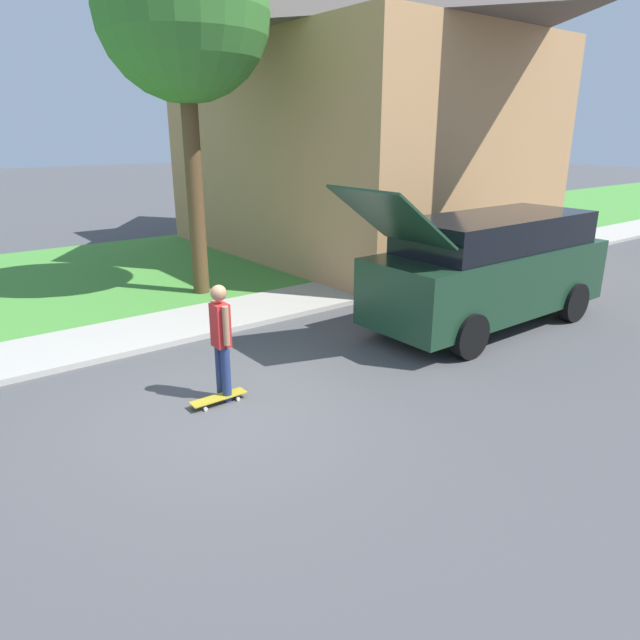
# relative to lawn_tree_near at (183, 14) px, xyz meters

# --- Properties ---
(ground_plane) EXTENTS (120.00, 120.00, 0.00)m
(ground_plane) POSITION_rel_lawn_tree_near_xyz_m (5.40, -2.17, -5.86)
(ground_plane) COLOR #49494C
(lawn) EXTENTS (10.00, 80.00, 0.08)m
(lawn) POSITION_rel_lawn_tree_near_xyz_m (-2.60, 3.83, -5.82)
(lawn) COLOR #478E38
(lawn) RESTS_ON ground_plane
(sidewalk) EXTENTS (1.80, 80.00, 0.10)m
(sidewalk) POSITION_rel_lawn_tree_near_xyz_m (1.80, 3.83, -5.81)
(sidewalk) COLOR #ADA89E
(sidewalk) RESTS_ON ground_plane
(house) EXTENTS (11.08, 7.91, 8.68)m
(house) POSITION_rel_lawn_tree_near_xyz_m (-2.05, 6.16, -1.26)
(house) COLOR tan
(house) RESTS_ON lawn
(lawn_tree_near) EXTENTS (3.51, 3.51, 7.58)m
(lawn_tree_near) POSITION_rel_lawn_tree_near_xyz_m (0.00, 0.00, 0.00)
(lawn_tree_near) COLOR brown
(lawn_tree_near) RESTS_ON lawn
(suv_parked) EXTENTS (2.02, 5.93, 2.83)m
(suv_parked) POSITION_rel_lawn_tree_near_xyz_m (5.33, 3.45, -4.70)
(suv_parked) COLOR #193823
(suv_parked) RESTS_ON ground_plane
(skateboarder) EXTENTS (0.41, 0.22, 1.68)m
(skateboarder) POSITION_rel_lawn_tree_near_xyz_m (5.11, -2.17, -4.93)
(skateboarder) COLOR navy
(skateboarder) RESTS_ON ground_plane
(skateboard) EXTENTS (0.22, 0.82, 0.10)m
(skateboard) POSITION_rel_lawn_tree_near_xyz_m (5.19, -2.31, -5.77)
(skateboard) COLOR #A89323
(skateboard) RESTS_ON ground_plane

